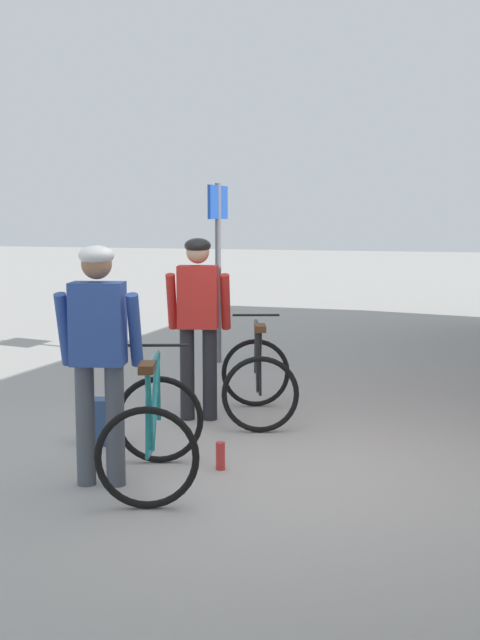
# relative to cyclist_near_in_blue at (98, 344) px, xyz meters

# --- Properties ---
(ground_plane) EXTENTS (80.00, 80.00, 0.00)m
(ground_plane) POSITION_rel_cyclist_near_in_blue_xyz_m (1.26, 0.62, -1.05)
(ground_plane) COLOR #A09E99
(cyclist_near_in_blue) EXTENTS (0.65, 0.40, 1.76)m
(cyclist_near_in_blue) POSITION_rel_cyclist_near_in_blue_xyz_m (0.00, 0.00, 0.00)
(cyclist_near_in_blue) COLOR #4C515B
(cyclist_near_in_blue) RESTS_ON ground
(cyclist_far_in_red) EXTENTS (0.65, 0.40, 1.76)m
(cyclist_far_in_red) POSITION_rel_cyclist_near_in_blue_xyz_m (0.01, 2.02, 0.00)
(cyclist_far_in_red) COLOR #232328
(cyclist_far_in_red) RESTS_ON ground
(bicycle_near_teal) EXTENTS (1.02, 1.24, 0.99)m
(bicycle_near_teal) POSITION_rel_cyclist_near_in_blue_xyz_m (0.37, 0.12, -0.65)
(bicycle_near_teal) COLOR black
(bicycle_near_teal) RESTS_ON ground
(bicycle_far_black) EXTENTS (1.02, 1.24, 0.99)m
(bicycle_far_black) POSITION_rel_cyclist_near_in_blue_xyz_m (0.55, 2.21, -0.65)
(bicycle_far_black) COLOR black
(bicycle_far_black) RESTS_ON ground
(backpack_on_platform) EXTENTS (0.31, 0.24, 0.40)m
(backpack_on_platform) POSITION_rel_cyclist_near_in_blue_xyz_m (-0.48, 0.96, -0.85)
(backpack_on_platform) COLOR navy
(backpack_on_platform) RESTS_ON ground
(water_bottle_near_the_bikes) EXTENTS (0.07, 0.07, 0.22)m
(water_bottle_near_the_bikes) POSITION_rel_cyclist_near_in_blue_xyz_m (0.72, 0.60, -0.94)
(water_bottle_near_the_bikes) COLOR red
(water_bottle_near_the_bikes) RESTS_ON ground
(platform_sign_post) EXTENTS (0.08, 0.70, 2.40)m
(platform_sign_post) POSITION_rel_cyclist_near_in_blue_xyz_m (-0.82, 4.99, 0.57)
(platform_sign_post) COLOR #595B60
(platform_sign_post) RESTS_ON ground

